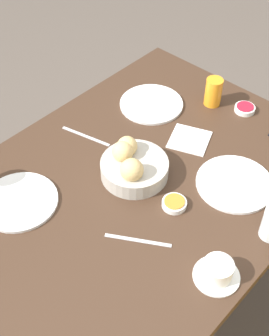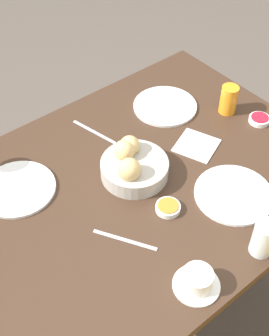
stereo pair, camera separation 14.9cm
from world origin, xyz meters
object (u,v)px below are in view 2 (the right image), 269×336
(bread_basket, at_px, (133,165))
(coffee_cup, at_px, (197,281))
(jam_bowl_berry, at_px, (259,119))
(knife_silver, at_px, (125,240))
(jam_bowl_honey, at_px, (168,207))
(plate_far_center, at_px, (234,194))
(juice_glass, at_px, (229,100))
(water_tumbler, at_px, (264,238))
(plate_near_left, at_px, (165,106))
(plate_near_right, at_px, (18,189))
(napkin, at_px, (196,145))
(fork_silver, at_px, (94,132))

(bread_basket, xyz_separation_m, coffee_cup, (0.13, 0.42, -0.01))
(jam_bowl_berry, xyz_separation_m, knife_silver, (0.70, 0.10, -0.01))
(jam_bowl_honey, bearing_deg, jam_bowl_berry, -169.78)
(plate_far_center, distance_m, knife_silver, 0.38)
(juice_glass, xyz_separation_m, water_tumbler, (0.38, 0.48, 0.00))
(plate_near_left, distance_m, plate_near_right, 0.63)
(water_tumbler, relative_size, napkin, 0.66)
(juice_glass, height_order, jam_bowl_honey, juice_glass)
(fork_silver, bearing_deg, knife_silver, 64.80)
(plate_near_left, height_order, napkin, plate_near_left)
(plate_near_left, distance_m, jam_bowl_honey, 0.49)
(bread_basket, distance_m, jam_bowl_berry, 0.53)
(water_tumbler, relative_size, jam_bowl_berry, 1.49)
(plate_near_left, distance_m, jam_bowl_berry, 0.35)
(plate_far_center, height_order, napkin, plate_far_center)
(fork_silver, xyz_separation_m, napkin, (-0.23, 0.28, 0.00))
(jam_bowl_honey, xyz_separation_m, napkin, (-0.26, -0.15, -0.01))
(plate_near_right, distance_m, knife_silver, 0.39)
(plate_near_right, distance_m, plate_far_center, 0.67)
(bread_basket, relative_size, coffee_cup, 1.71)
(juice_glass, distance_m, knife_silver, 0.69)
(plate_near_left, xyz_separation_m, plate_far_center, (0.13, 0.46, 0.00))
(plate_far_center, bearing_deg, knife_silver, -12.47)
(bread_basket, distance_m, plate_near_right, 0.37)
(jam_bowl_berry, bearing_deg, water_tumbler, 40.60)
(plate_near_right, xyz_separation_m, coffee_cup, (-0.20, 0.59, 0.02))
(napkin, bearing_deg, jam_bowl_honey, 29.31)
(water_tumbler, relative_size, coffee_cup, 0.89)
(plate_near_left, relative_size, knife_silver, 1.39)
(plate_near_right, bearing_deg, plate_near_left, -178.54)
(plate_far_center, bearing_deg, napkin, -106.21)
(plate_near_right, bearing_deg, knife_silver, 111.18)
(bread_basket, relative_size, jam_bowl_honey, 2.86)
(plate_near_right, bearing_deg, fork_silver, -168.60)
(jam_bowl_honey, bearing_deg, plate_near_right, -48.86)
(juice_glass, xyz_separation_m, napkin, (0.22, 0.06, -0.05))
(fork_silver, bearing_deg, water_tumbler, 95.74)
(bread_basket, relative_size, plate_near_right, 0.92)
(juice_glass, distance_m, jam_bowl_berry, 0.13)
(plate_near_left, distance_m, water_tumbler, 0.68)
(plate_near_right, distance_m, fork_silver, 0.35)
(coffee_cup, bearing_deg, water_tumbler, 171.59)
(plate_far_center, height_order, coffee_cup, coffee_cup)
(fork_silver, bearing_deg, coffee_cup, 77.48)
(bread_basket, bearing_deg, plate_near_left, -148.52)
(plate_near_left, xyz_separation_m, water_tumbler, (0.22, 0.64, 0.05))
(fork_silver, relative_size, napkin, 1.12)
(bread_basket, distance_m, napkin, 0.26)
(plate_near_right, bearing_deg, jam_bowl_berry, 162.73)
(jam_bowl_honey, relative_size, napkin, 0.45)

